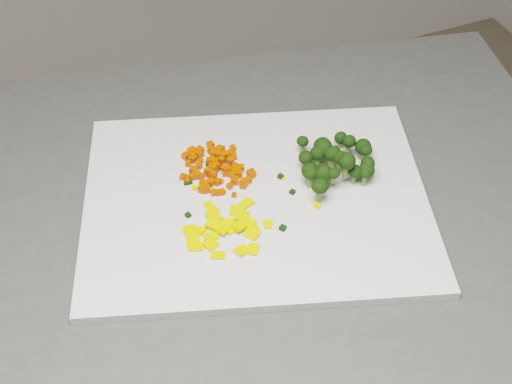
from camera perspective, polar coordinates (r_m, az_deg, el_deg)
name	(u,v)px	position (r m, az deg, el deg)	size (l,w,h in m)	color
counter_block	(245,373)	(1.33, -0.91, -14.29)	(0.97, 0.68, 0.90)	#444341
cutting_board	(256,200)	(0.96, 0.00, -0.68)	(0.46, 0.36, 0.01)	silver
carrot_pile	(216,163)	(0.99, -3.22, 2.31)	(0.10, 0.10, 0.03)	#C63502
pepper_pile	(231,223)	(0.92, -1.98, -2.47)	(0.12, 0.12, 0.02)	yellow
broccoli_pile	(332,159)	(0.98, 6.14, 2.61)	(0.12, 0.12, 0.06)	black
carrot_cube_0	(216,168)	(0.99, -3.19, 1.94)	(0.01, 0.01, 0.01)	#C63502
carrot_cube_1	(202,189)	(0.96, -4.31, 0.25)	(0.01, 0.01, 0.01)	#C63502
carrot_cube_2	(202,183)	(0.98, -4.34, 0.76)	(0.01, 0.01, 0.01)	#C63502
carrot_cube_3	(221,166)	(1.00, -2.85, 2.08)	(0.01, 0.01, 0.01)	#C63502
carrot_cube_4	(199,166)	(1.00, -4.60, 2.11)	(0.01, 0.01, 0.01)	#C63502
carrot_cube_5	(212,167)	(0.98, -3.55, 2.00)	(0.01, 0.01, 0.01)	#C63502
carrot_cube_6	(225,155)	(1.00, -2.53, 2.97)	(0.01, 0.01, 0.01)	#C63502
carrot_cube_7	(225,173)	(0.99, -2.46, 1.50)	(0.01, 0.01, 0.01)	#C63502
carrot_cube_8	(230,161)	(0.99, -2.07, 2.53)	(0.01, 0.01, 0.01)	#C63502
carrot_cube_9	(236,171)	(0.99, -1.60, 1.69)	(0.01, 0.01, 0.01)	#C63502
carrot_cube_10	(196,176)	(0.98, -4.83, 1.30)	(0.01, 0.01, 0.01)	#C63502
carrot_cube_11	(209,161)	(1.00, -3.75, 2.45)	(0.01, 0.01, 0.01)	#C63502
carrot_cube_12	(196,152)	(1.02, -4.80, 3.21)	(0.01, 0.01, 0.01)	#C63502
carrot_cube_13	(221,149)	(1.02, -2.78, 3.47)	(0.01, 0.01, 0.01)	#C63502
carrot_cube_14	(211,181)	(0.98, -3.58, 0.88)	(0.01, 0.01, 0.01)	#C63502
carrot_cube_15	(241,168)	(0.99, -1.19, 1.95)	(0.01, 0.01, 0.01)	#C63502
carrot_cube_16	(212,161)	(0.99, -3.56, 2.50)	(0.01, 0.01, 0.01)	#C63502
carrot_cube_17	(193,170)	(0.99, -5.04, 1.75)	(0.01, 0.01, 0.01)	#C63502
carrot_cube_18	(183,177)	(0.99, -5.84, 1.21)	(0.01, 0.01, 0.01)	#C63502
carrot_cube_19	(199,154)	(1.02, -4.56, 3.04)	(0.01, 0.01, 0.01)	#C63502
carrot_cube_20	(244,183)	(0.97, -0.95, 0.73)	(0.01, 0.01, 0.01)	#C63502
carrot_cube_21	(200,151)	(1.02, -4.54, 3.32)	(0.01, 0.01, 0.01)	#C63502
carrot_cube_22	(227,169)	(0.98, -2.31, 1.86)	(0.01, 0.01, 0.01)	#C63502
carrot_cube_23	(231,155)	(1.01, -2.00, 3.00)	(0.01, 0.01, 0.01)	#C63502
carrot_cube_24	(187,178)	(0.98, -5.53, 1.14)	(0.01, 0.01, 0.01)	#C63502
carrot_cube_25	(193,159)	(1.01, -5.08, 2.65)	(0.01, 0.01, 0.01)	#C63502
carrot_cube_26	(188,181)	(0.98, -5.49, 0.87)	(0.01, 0.01, 0.01)	#C63502
carrot_cube_27	(197,175)	(0.98, -4.75, 1.34)	(0.01, 0.01, 0.01)	#C63502
carrot_cube_28	(235,167)	(0.99, -1.65, 2.01)	(0.01, 0.01, 0.01)	#C63502
carrot_cube_29	(251,174)	(0.98, -0.37, 1.42)	(0.01, 0.01, 0.01)	#C63502
carrot_cube_30	(213,153)	(1.02, -3.42, 3.11)	(0.01, 0.01, 0.01)	#C63502
carrot_cube_31	(222,192)	(0.96, -2.70, 0.01)	(0.01, 0.01, 0.01)	#C63502
carrot_cube_32	(218,153)	(1.02, -3.06, 3.17)	(0.01, 0.01, 0.01)	#C63502
carrot_cube_33	(252,172)	(0.99, -0.34, 1.65)	(0.01, 0.01, 0.01)	#C63502
carrot_cube_34	(213,175)	(0.97, -3.45, 1.39)	(0.01, 0.01, 0.01)	#C63502
carrot_cube_35	(233,175)	(0.98, -1.86, 1.38)	(0.01, 0.01, 0.01)	#C63502
carrot_cube_36	(201,176)	(0.98, -4.41, 1.27)	(0.01, 0.01, 0.01)	#C63502
carrot_cube_37	(220,182)	(0.98, -2.87, 0.84)	(0.01, 0.01, 0.01)	#C63502
carrot_cube_38	(215,161)	(0.99, -3.29, 2.46)	(0.01, 0.01, 0.01)	#C63502
carrot_cube_39	(234,157)	(1.01, -1.79, 2.84)	(0.01, 0.01, 0.01)	#C63502
carrot_cube_40	(193,155)	(1.02, -5.07, 3.01)	(0.01, 0.01, 0.01)	#C63502
carrot_cube_41	(217,165)	(1.00, -3.15, 2.15)	(0.01, 0.01, 0.01)	#C63502
carrot_cube_42	(219,155)	(1.01, -2.98, 2.99)	(0.01, 0.01, 0.01)	#C63502
carrot_cube_43	(212,164)	(0.99, -3.58, 2.22)	(0.01, 0.01, 0.01)	#C63502
carrot_cube_44	(219,150)	(1.02, -2.98, 3.37)	(0.01, 0.01, 0.01)	#C63502
carrot_cube_45	(203,182)	(0.98, -4.26, 0.81)	(0.01, 0.01, 0.01)	#C63502
carrot_cube_46	(213,168)	(0.98, -3.44, 1.92)	(0.01, 0.01, 0.01)	#C63502
carrot_cube_47	(210,182)	(0.97, -3.69, 0.78)	(0.01, 0.01, 0.01)	#C63502
carrot_cube_48	(217,182)	(0.97, -3.13, 0.81)	(0.01, 0.01, 0.01)	#C63502
carrot_cube_49	(216,161)	(1.01, -3.20, 2.46)	(0.01, 0.01, 0.01)	#C63502
carrot_cube_50	(233,148)	(1.02, -1.86, 3.52)	(0.01, 0.01, 0.01)	#C63502
carrot_cube_51	(214,192)	(0.96, -3.41, -0.04)	(0.01, 0.01, 0.01)	#C63502
carrot_cube_52	(188,164)	(1.00, -5.43, 2.27)	(0.01, 0.01, 0.01)	#C63502
carrot_cube_53	(214,165)	(0.99, -3.36, 2.17)	(0.01, 0.01, 0.01)	#C63502
carrot_cube_54	(226,156)	(1.00, -2.40, 2.91)	(0.01, 0.01, 0.01)	#C63502
carrot_cube_55	(207,189)	(0.96, -3.96, 0.22)	(0.01, 0.01, 0.01)	#C63502
carrot_cube_56	(208,171)	(0.98, -3.85, 1.69)	(0.01, 0.01, 0.01)	#C63502
carrot_cube_57	(218,192)	(0.96, -3.03, -0.03)	(0.01, 0.01, 0.01)	#C63502
carrot_cube_58	(230,186)	(0.97, -2.12, 0.48)	(0.01, 0.01, 0.01)	#C63502
carrot_cube_59	(239,174)	(0.98, -1.39, 1.46)	(0.01, 0.01, 0.01)	#C63502
carrot_cube_60	(205,185)	(0.97, -4.08, 0.54)	(0.01, 0.01, 0.01)	#C63502
carrot_cube_61	(248,180)	(0.98, -0.61, 0.97)	(0.01, 0.01, 0.01)	#C63502
carrot_cube_62	(210,150)	(1.02, -3.67, 3.40)	(0.01, 0.01, 0.01)	#C63502
carrot_cube_63	(211,182)	(0.97, -3.62, 0.77)	(0.01, 0.01, 0.01)	#C63502
carrot_cube_64	(232,153)	(1.02, -1.96, 3.16)	(0.01, 0.01, 0.01)	#C63502
carrot_cube_65	(201,161)	(1.01, -4.43, 2.48)	(0.01, 0.01, 0.01)	#C63502
carrot_cube_66	(243,185)	(0.97, -1.02, 0.56)	(0.01, 0.01, 0.01)	#C63502
carrot_cube_67	(213,167)	(0.98, -3.44, 1.98)	(0.01, 0.01, 0.01)	#C63502
carrot_cube_68	(192,151)	(1.02, -5.14, 3.28)	(0.01, 0.01, 0.01)	#C63502
carrot_cube_69	(210,145)	(1.03, -3.67, 3.77)	(0.01, 0.01, 0.01)	#C63502
carrot_cube_70	(235,180)	(0.97, -1.71, 0.93)	(0.01, 0.01, 0.01)	#C63502
carrot_cube_71	(217,165)	(0.99, -3.15, 2.14)	(0.01, 0.01, 0.01)	#C63502
carrot_cube_72	(186,156)	(1.01, -5.62, 2.86)	(0.01, 0.01, 0.01)	#C63502
carrot_cube_73	(229,170)	(0.99, -2.19, 1.76)	(0.01, 0.01, 0.01)	#C63502
carrot_cube_74	(224,169)	(0.98, -2.61, 1.89)	(0.01, 0.01, 0.01)	#C63502
carrot_cube_75	(222,160)	(0.99, -2.77, 2.60)	(0.01, 0.01, 0.01)	#C63502
carrot_cube_76	(193,177)	(0.98, -5.10, 1.20)	(0.01, 0.01, 0.01)	#C63502
pepper_chunk_0	(200,231)	(0.92, -4.51, -3.15)	(0.01, 0.01, 0.00)	yellow
pepper_chunk_1	(211,244)	(0.90, -3.63, -4.20)	(0.02, 0.01, 0.00)	yellow
pepper_chunk_2	(246,217)	(0.93, -0.82, -1.98)	(0.02, 0.01, 0.00)	yellow
pepper_chunk_3	(198,247)	(0.90, -4.70, -4.40)	(0.01, 0.01, 0.00)	yellow
pepper_chunk_4	(212,212)	(0.94, -3.52, -1.59)	(0.01, 0.02, 0.00)	yellow
pepper_chunk_5	(239,226)	(0.91, -1.35, -2.74)	(0.02, 0.02, 0.00)	yellow
pepper_chunk_6	(223,229)	(0.91, -2.67, -2.99)	(0.02, 0.01, 0.00)	yellow
pepper_chunk_7	(253,249)	(0.89, -0.24, -4.59)	(0.01, 0.02, 0.00)	yellow
pepper_chunk_8	(248,223)	(0.92, -0.63, -2.50)	(0.02, 0.02, 0.00)	yellow
pepper_chunk_9	(229,223)	(0.92, -2.17, -2.53)	(0.01, 0.01, 0.00)	yellow
pepper_chunk_10	(232,227)	(0.92, -1.93, -2.81)	(0.01, 0.01, 0.00)	yellow
pepper_chunk_11	(237,211)	(0.94, -1.55, -1.49)	(0.02, 0.02, 0.00)	yellow
pepper_chunk_12	(211,225)	(0.92, -3.60, -2.62)	(0.01, 0.01, 0.00)	yellow
pepper_chunk_13	(216,225)	(0.92, -3.23, -2.63)	(0.01, 0.01, 0.00)	yellow
pepper_chunk_14	(253,228)	(0.92, -0.22, -2.93)	(0.02, 0.01, 0.00)	yellow
pepper_chunk_15	(231,228)	(0.92, -2.02, -2.87)	(0.02, 0.02, 0.00)	yellow
pepper_chunk_16	(252,234)	(0.91, -0.33, -3.38)	(0.02, 0.02, 0.00)	yellow
pepper_chunk_17	(192,246)	(0.90, -5.11, -4.29)	(0.02, 0.01, 0.00)	yellow
pepper_chunk_18	(242,250)	(0.89, -1.12, -4.70)	(0.02, 0.02, 0.00)	yellow
pepper_chunk_19	(246,203)	(0.95, -0.77, -0.90)	(0.01, 0.02, 0.00)	yellow
pepper_chunk_20	(189,228)	(0.92, -5.34, -2.92)	(0.02, 0.01, 0.00)	yellow
pepper_chunk_21	(242,216)	(0.93, -1.14, -1.94)	(0.02, 0.02, 0.00)	yellow
pepper_chunk_22	(193,234)	(0.91, -5.06, -3.35)	(0.02, 0.01, 0.00)	yellow
pepper_chunk_23	(213,225)	(0.92, -3.46, -2.63)	(0.02, 0.01, 0.00)	yellow
pepper_chunk_24	(209,206)	(0.95, -3.76, -1.09)	(0.01, 0.01, 0.00)	yellow
pepper_chunk_25	(211,236)	(0.91, -3.62, -3.56)	(0.02, 0.01, 0.00)	yellow
pepper_chunk_26	(268,225)	(0.92, 0.99, -2.62)	(0.01, 0.01, 0.00)	yellow
pepper_chunk_27	(218,255)	(0.89, -3.06, -5.06)	(0.01, 0.02, 0.00)	yellow
pepper_chunk_28	(193,241)	(0.91, -5.05, -3.91)	(0.02, 0.02, 0.00)	yellow
pepper_chunk_29	(214,217)	(0.93, -3.39, -2.03)	(0.02, 0.02, 0.00)	yellow
broccoli_floret_0	(332,157)	(1.00, 6.07, 2.76)	(0.04, 0.04, 0.03)	black
broccoli_floret_1	(362,150)	(1.02, 8.49, 3.36)	(0.03, 0.03, 0.03)	black
broccoli_floret_2	(364,177)	(0.98, 8.67, 1.16)	(0.02, 0.02, 0.03)	black
broccoli_floret_3	(354,175)	(0.98, 7.85, 1.36)	(0.03, 0.03, 0.03)	black
broccoli_floret_4	(310,178)	(0.96, 4.35, 1.16)	(0.03, 0.03, 0.03)	black
broccoli_floret_5	(305,160)	(0.99, 3.95, 2.55)	(0.03, 0.03, 0.03)	black
broccoli_floret_6	(365,154)	(1.01, 8.70, 3.00)	(0.02, 0.02, 0.03)	black
broccoli_floret_7	(333,176)	(0.96, 6.18, 1.29)	(0.02, 0.02, 0.02)	black
broccoli_floret_8	(333,160)	(0.99, 6.17, 2.59)	(0.03, 0.03, 0.03)	black
broccoli_floret_9	(317,157)	(1.00, 4.90, 2.81)	(0.03, 0.03, 0.03)	black
broccoli_floret_10	(302,145)	(1.02, 3.71, 3.76)	(0.02, 0.02, 0.03)	black
broccoli_floret_11	(312,174)	(0.97, 4.53, 1.44)	(0.03, 0.03, 0.03)	black
broccoli_floret_12	(348,146)	(1.02, 7.40, 3.65)	(0.03, 0.03, 0.03)	black
broccoli_floret_13	(367,169)	(0.98, 8.84, 1.87)	(0.03, 0.03, 0.03)	black
broccoli_floret_14	(323,177)	(0.96, 5.35, 1.19)	(0.04, 0.04, 0.03)	black
broccoli_floret_15	(340,140)	(1.03, 6.73, 4.12)	(0.03, 0.03, 0.02)	black
broccoli_floret_16	(365,173)	(0.98, 8.75, 1.49)	(0.03, 0.03, 0.03)	black
broccoli_floret_17	(340,163)	(0.99, 6.74, 2.34)	(0.03, 0.03, 0.03)	black
broccoli_floret_18	(346,166)	(0.96, 7.20, 2.05)	(0.03, 0.03, 0.04)	black
broccoli_floret_19	(322,151)	(1.00, 5.29, 3.28)	(0.04, 0.04, 0.04)	black
broccoli_floret_20	(319,191)	(0.94, 5.08, 0.07)	(0.03, 0.03, 0.04)	black
broccoli_floret_21	(309,175)	(0.97, 4.24, 1.39)	(0.03, 0.03, 0.03)	black
stray_bit_0	(280,176)	(0.98, 1.97, 1.26)	(0.01, 0.01, 0.00)	black
stray_bit_1	(186,183)	(0.98, -5.64, 0.70)	(0.01, 0.01, 0.00)	black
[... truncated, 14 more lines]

